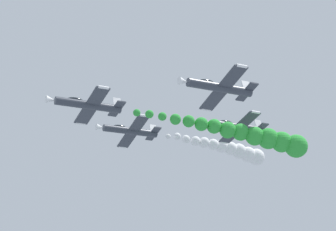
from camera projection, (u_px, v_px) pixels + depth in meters
name	position (u px, v px, depth m)	size (l,w,h in m)	color
airplane_lead	(87.00, 105.00, 78.01)	(9.31, 10.35, 3.26)	#333842
smoke_trail_lead	(256.00, 136.00, 84.95)	(7.32, 25.05, 5.65)	green
airplane_left_inner	(219.00, 87.00, 73.27)	(9.16, 10.35, 3.51)	#333842
airplane_right_inner	(129.00, 131.00, 93.54)	(9.14, 10.35, 3.53)	#333842
smoke_trail_right_inner	(234.00, 150.00, 100.66)	(3.18, 18.30, 4.22)	white
airplane_left_outer	(236.00, 127.00, 88.70)	(9.30, 10.35, 3.28)	#333842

